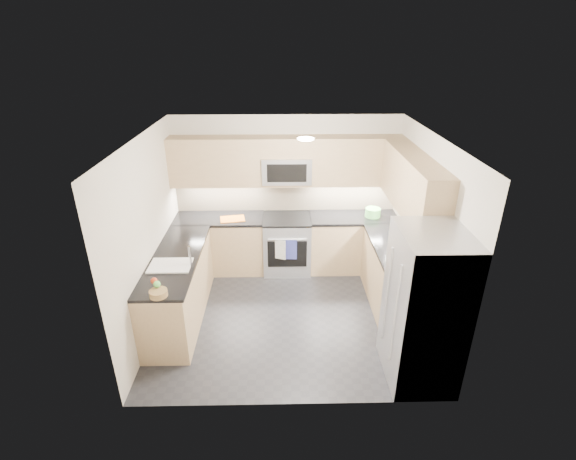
# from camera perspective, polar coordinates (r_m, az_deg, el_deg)

# --- Properties ---
(floor) EXTENTS (3.60, 3.20, 0.00)m
(floor) POSITION_cam_1_polar(r_m,az_deg,el_deg) (6.03, 0.07, -11.37)
(floor) COLOR #26262B
(floor) RESTS_ON ground
(ceiling) EXTENTS (3.60, 3.20, 0.02)m
(ceiling) POSITION_cam_1_polar(r_m,az_deg,el_deg) (4.97, 0.09, 12.48)
(ceiling) COLOR beige
(ceiling) RESTS_ON wall_back
(wall_back) EXTENTS (3.60, 0.02, 2.50)m
(wall_back) POSITION_cam_1_polar(r_m,az_deg,el_deg) (6.86, -0.22, 5.18)
(wall_back) COLOR beige
(wall_back) RESTS_ON floor
(wall_front) EXTENTS (3.60, 0.02, 2.50)m
(wall_front) POSITION_cam_1_polar(r_m,az_deg,el_deg) (4.01, 0.59, -10.58)
(wall_front) COLOR beige
(wall_front) RESTS_ON floor
(wall_left) EXTENTS (0.02, 3.20, 2.50)m
(wall_left) POSITION_cam_1_polar(r_m,az_deg,el_deg) (5.64, -18.51, -0.75)
(wall_left) COLOR beige
(wall_left) RESTS_ON floor
(wall_right) EXTENTS (0.02, 3.20, 2.50)m
(wall_right) POSITION_cam_1_polar(r_m,az_deg,el_deg) (5.71, 18.44, -0.42)
(wall_right) COLOR beige
(wall_right) RESTS_ON floor
(base_cab_back_left) EXTENTS (1.42, 0.60, 0.90)m
(base_cab_back_left) POSITION_cam_1_polar(r_m,az_deg,el_deg) (6.97, -9.16, -1.98)
(base_cab_back_left) COLOR tan
(base_cab_back_left) RESTS_ON floor
(base_cab_back_right) EXTENTS (1.42, 0.60, 0.90)m
(base_cab_back_right) POSITION_cam_1_polar(r_m,az_deg,el_deg) (7.01, 8.79, -1.82)
(base_cab_back_right) COLOR tan
(base_cab_back_right) RESTS_ON floor
(base_cab_right) EXTENTS (0.60, 1.70, 0.90)m
(base_cab_right) POSITION_cam_1_polar(r_m,az_deg,el_deg) (6.12, 14.33, -6.62)
(base_cab_right) COLOR tan
(base_cab_right) RESTS_ON floor
(base_cab_peninsula) EXTENTS (0.60, 2.00, 0.90)m
(base_cab_peninsula) POSITION_cam_1_polar(r_m,az_deg,el_deg) (5.94, -14.68, -7.69)
(base_cab_peninsula) COLOR tan
(base_cab_peninsula) RESTS_ON floor
(countertop_back_left) EXTENTS (1.42, 0.63, 0.04)m
(countertop_back_left) POSITION_cam_1_polar(r_m,az_deg,el_deg) (6.78, -9.43, 1.56)
(countertop_back_left) COLOR black
(countertop_back_left) RESTS_ON base_cab_back_left
(countertop_back_right) EXTENTS (1.42, 0.63, 0.04)m
(countertop_back_right) POSITION_cam_1_polar(r_m,az_deg,el_deg) (6.81, 9.04, 1.71)
(countertop_back_right) COLOR black
(countertop_back_right) RESTS_ON base_cab_back_right
(countertop_right) EXTENTS (0.63, 1.70, 0.04)m
(countertop_right) POSITION_cam_1_polar(r_m,az_deg,el_deg) (5.89, 14.80, -2.72)
(countertop_right) COLOR black
(countertop_right) RESTS_ON base_cab_right
(countertop_peninsula) EXTENTS (0.63, 2.00, 0.04)m
(countertop_peninsula) POSITION_cam_1_polar(r_m,az_deg,el_deg) (5.71, -15.19, -3.71)
(countertop_peninsula) COLOR black
(countertop_peninsula) RESTS_ON base_cab_peninsula
(upper_cab_back) EXTENTS (3.60, 0.35, 0.75)m
(upper_cab_back) POSITION_cam_1_polar(r_m,az_deg,el_deg) (6.52, -0.20, 9.42)
(upper_cab_back) COLOR tan
(upper_cab_back) RESTS_ON wall_back
(upper_cab_right) EXTENTS (0.35, 1.95, 0.75)m
(upper_cab_right) POSITION_cam_1_polar(r_m,az_deg,el_deg) (5.69, 16.70, 5.99)
(upper_cab_right) COLOR tan
(upper_cab_right) RESTS_ON wall_right
(backsplash_back) EXTENTS (3.60, 0.01, 0.51)m
(backsplash_back) POSITION_cam_1_polar(r_m,az_deg,el_deg) (6.88, -0.22, 4.74)
(backsplash_back) COLOR tan
(backsplash_back) RESTS_ON wall_back
(backsplash_right) EXTENTS (0.01, 2.30, 0.51)m
(backsplash_right) POSITION_cam_1_polar(r_m,az_deg,el_deg) (6.12, 17.03, 0.93)
(backsplash_right) COLOR tan
(backsplash_right) RESTS_ON wall_right
(gas_range) EXTENTS (0.76, 0.65, 0.91)m
(gas_range) POSITION_cam_1_polar(r_m,az_deg,el_deg) (6.88, -0.16, -1.98)
(gas_range) COLOR #A9AAB1
(gas_range) RESTS_ON floor
(range_cooktop) EXTENTS (0.76, 0.65, 0.03)m
(range_cooktop) POSITION_cam_1_polar(r_m,az_deg,el_deg) (6.68, -0.16, 1.53)
(range_cooktop) COLOR black
(range_cooktop) RESTS_ON gas_range
(oven_door_glass) EXTENTS (0.62, 0.02, 0.45)m
(oven_door_glass) POSITION_cam_1_polar(r_m,az_deg,el_deg) (6.59, -0.11, -3.32)
(oven_door_glass) COLOR black
(oven_door_glass) RESTS_ON gas_range
(oven_handle) EXTENTS (0.60, 0.02, 0.02)m
(oven_handle) POSITION_cam_1_polar(r_m,az_deg,el_deg) (6.45, -0.11, -1.30)
(oven_handle) COLOR #B2B5BA
(oven_handle) RESTS_ON gas_range
(microwave) EXTENTS (0.76, 0.40, 0.40)m
(microwave) POSITION_cam_1_polar(r_m,az_deg,el_deg) (6.53, -0.19, 8.30)
(microwave) COLOR #929499
(microwave) RESTS_ON upper_cab_back
(microwave_door) EXTENTS (0.60, 0.01, 0.28)m
(microwave_door) POSITION_cam_1_polar(r_m,az_deg,el_deg) (6.34, -0.16, 7.77)
(microwave_door) COLOR black
(microwave_door) RESTS_ON microwave
(refrigerator) EXTENTS (0.70, 0.90, 1.80)m
(refrigerator) POSITION_cam_1_polar(r_m,az_deg,el_deg) (4.83, 18.14, -10.12)
(refrigerator) COLOR #A6A8AE
(refrigerator) RESTS_ON floor
(fridge_handle_left) EXTENTS (0.02, 0.02, 1.20)m
(fridge_handle_left) POSITION_cam_1_polar(r_m,az_deg,el_deg) (4.56, 14.44, -11.18)
(fridge_handle_left) COLOR #B2B5BA
(fridge_handle_left) RESTS_ON refrigerator
(fridge_handle_right) EXTENTS (0.02, 0.02, 1.20)m
(fridge_handle_right) POSITION_cam_1_polar(r_m,az_deg,el_deg) (4.84, 13.38, -8.68)
(fridge_handle_right) COLOR #B2B5BA
(fridge_handle_right) RESTS_ON refrigerator
(sink_basin) EXTENTS (0.52, 0.38, 0.16)m
(sink_basin) POSITION_cam_1_polar(r_m,az_deg,el_deg) (5.52, -15.71, -5.32)
(sink_basin) COLOR white
(sink_basin) RESTS_ON base_cab_peninsula
(faucet) EXTENTS (0.03, 0.03, 0.28)m
(faucet) POSITION_cam_1_polar(r_m,az_deg,el_deg) (5.36, -13.26, -3.51)
(faucet) COLOR silver
(faucet) RESTS_ON countertop_peninsula
(utensil_bowl) EXTENTS (0.32, 0.32, 0.14)m
(utensil_bowl) POSITION_cam_1_polar(r_m,az_deg,el_deg) (6.82, 11.52, 2.36)
(utensil_bowl) COLOR #59BA50
(utensil_bowl) RESTS_ON countertop_back_right
(cutting_board) EXTENTS (0.42, 0.32, 0.01)m
(cutting_board) POSITION_cam_1_polar(r_m,az_deg,el_deg) (6.66, -7.60, 1.50)
(cutting_board) COLOR #CC6313
(cutting_board) RESTS_ON countertop_back_left
(fruit_basket) EXTENTS (0.22, 0.22, 0.07)m
(fruit_basket) POSITION_cam_1_polar(r_m,az_deg,el_deg) (4.92, -17.30, -8.26)
(fruit_basket) COLOR #9F7B4A
(fruit_basket) RESTS_ON countertop_peninsula
(fruit_apple) EXTENTS (0.08, 0.08, 0.08)m
(fruit_apple) POSITION_cam_1_polar(r_m,az_deg,el_deg) (5.01, -17.85, -6.64)
(fruit_apple) COLOR #BD3515
(fruit_apple) RESTS_ON fruit_basket
(fruit_pear) EXTENTS (0.08, 0.08, 0.08)m
(fruit_pear) POSITION_cam_1_polar(r_m,az_deg,el_deg) (4.93, -17.49, -7.10)
(fruit_pear) COLOR #5EC152
(fruit_pear) RESTS_ON fruit_basket
(dish_towel_check) EXTENTS (0.16, 0.07, 0.32)m
(dish_towel_check) POSITION_cam_1_polar(r_m,az_deg,el_deg) (6.51, -1.05, -2.72)
(dish_towel_check) COLOR white
(dish_towel_check) RESTS_ON oven_handle
(dish_towel_blue) EXTENTS (0.18, 0.03, 0.33)m
(dish_towel_blue) POSITION_cam_1_polar(r_m,az_deg,el_deg) (6.51, 0.44, -2.71)
(dish_towel_blue) COLOR navy
(dish_towel_blue) RESTS_ON oven_handle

